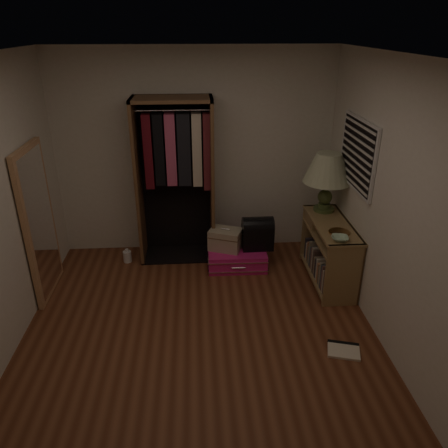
{
  "coord_description": "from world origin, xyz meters",
  "views": [
    {
      "loc": [
        0.0,
        -3.41,
        2.82
      ],
      "look_at": [
        0.3,
        0.95,
        0.8
      ],
      "focal_mm": 35.0,
      "sensor_mm": 36.0,
      "label": 1
    }
  ],
  "objects_px": {
    "floor_mirror": "(39,223)",
    "black_bag": "(258,232)",
    "console_bookshelf": "(328,249)",
    "train_case": "(225,239)",
    "table_lamp": "(328,169)",
    "open_wardrobe": "(176,167)",
    "pink_suitcase": "(237,257)",
    "white_jug": "(127,256)"
  },
  "relations": [
    {
      "from": "pink_suitcase",
      "to": "white_jug",
      "type": "relative_size",
      "value": 4.1
    },
    {
      "from": "pink_suitcase",
      "to": "black_bag",
      "type": "bearing_deg",
      "value": 7.92
    },
    {
      "from": "open_wardrobe",
      "to": "console_bookshelf",
      "type": "bearing_deg",
      "value": -22.45
    },
    {
      "from": "train_case",
      "to": "black_bag",
      "type": "height_order",
      "value": "black_bag"
    },
    {
      "from": "floor_mirror",
      "to": "pink_suitcase",
      "type": "xyz_separation_m",
      "value": [
        2.2,
        0.42,
        -0.74
      ]
    },
    {
      "from": "black_bag",
      "to": "pink_suitcase",
      "type": "bearing_deg",
      "value": -173.75
    },
    {
      "from": "black_bag",
      "to": "table_lamp",
      "type": "xyz_separation_m",
      "value": [
        0.78,
        -0.08,
        0.83
      ]
    },
    {
      "from": "floor_mirror",
      "to": "black_bag",
      "type": "xyz_separation_m",
      "value": [
        2.46,
        0.45,
        -0.41
      ]
    },
    {
      "from": "black_bag",
      "to": "white_jug",
      "type": "relative_size",
      "value": 2.28
    },
    {
      "from": "open_wardrobe",
      "to": "white_jug",
      "type": "height_order",
      "value": "open_wardrobe"
    },
    {
      "from": "train_case",
      "to": "white_jug",
      "type": "xyz_separation_m",
      "value": [
        -1.26,
        0.16,
        -0.28
      ]
    },
    {
      "from": "black_bag",
      "to": "white_jug",
      "type": "xyz_separation_m",
      "value": [
        -1.66,
        0.15,
        -0.36
      ]
    },
    {
      "from": "black_bag",
      "to": "open_wardrobe",
      "type": "bearing_deg",
      "value": 161.07
    },
    {
      "from": "train_case",
      "to": "white_jug",
      "type": "relative_size",
      "value": 2.54
    },
    {
      "from": "open_wardrobe",
      "to": "floor_mirror",
      "type": "xyz_separation_m",
      "value": [
        -1.47,
        -0.77,
        -0.36
      ]
    },
    {
      "from": "pink_suitcase",
      "to": "train_case",
      "type": "relative_size",
      "value": 1.62
    },
    {
      "from": "console_bookshelf",
      "to": "black_bag",
      "type": "distance_m",
      "value": 0.88
    },
    {
      "from": "open_wardrobe",
      "to": "black_bag",
      "type": "bearing_deg",
      "value": -18.16
    },
    {
      "from": "train_case",
      "to": "table_lamp",
      "type": "bearing_deg",
      "value": 17.82
    },
    {
      "from": "open_wardrobe",
      "to": "white_jug",
      "type": "distance_m",
      "value": 1.33
    },
    {
      "from": "train_case",
      "to": "table_lamp",
      "type": "distance_m",
      "value": 1.5
    },
    {
      "from": "console_bookshelf",
      "to": "table_lamp",
      "type": "height_order",
      "value": "table_lamp"
    },
    {
      "from": "console_bookshelf",
      "to": "table_lamp",
      "type": "relative_size",
      "value": 1.55
    },
    {
      "from": "pink_suitcase",
      "to": "white_jug",
      "type": "xyz_separation_m",
      "value": [
        -1.4,
        0.18,
        -0.04
      ]
    },
    {
      "from": "console_bookshelf",
      "to": "black_bag",
      "type": "bearing_deg",
      "value": 152.48
    },
    {
      "from": "train_case",
      "to": "black_bag",
      "type": "bearing_deg",
      "value": 22.29
    },
    {
      "from": "train_case",
      "to": "console_bookshelf",
      "type": "bearing_deg",
      "value": 2.82
    },
    {
      "from": "open_wardrobe",
      "to": "train_case",
      "type": "xyz_separation_m",
      "value": [
        0.58,
        -0.33,
        -0.85
      ]
    },
    {
      "from": "console_bookshelf",
      "to": "pink_suitcase",
      "type": "distance_m",
      "value": 1.14
    },
    {
      "from": "console_bookshelf",
      "to": "open_wardrobe",
      "type": "relative_size",
      "value": 0.55
    },
    {
      "from": "pink_suitcase",
      "to": "floor_mirror",
      "type": "bearing_deg",
      "value": -168.37
    },
    {
      "from": "console_bookshelf",
      "to": "train_case",
      "type": "relative_size",
      "value": 2.41
    },
    {
      "from": "open_wardrobe",
      "to": "table_lamp",
      "type": "distance_m",
      "value": 1.82
    },
    {
      "from": "open_wardrobe",
      "to": "train_case",
      "type": "height_order",
      "value": "open_wardrobe"
    },
    {
      "from": "floor_mirror",
      "to": "open_wardrobe",
      "type": "bearing_deg",
      "value": 27.66
    },
    {
      "from": "floor_mirror",
      "to": "pink_suitcase",
      "type": "bearing_deg",
      "value": 10.73
    },
    {
      "from": "black_bag",
      "to": "table_lamp",
      "type": "relative_size",
      "value": 0.58
    },
    {
      "from": "open_wardrobe",
      "to": "floor_mirror",
      "type": "distance_m",
      "value": 1.7
    },
    {
      "from": "white_jug",
      "to": "floor_mirror",
      "type": "bearing_deg",
      "value": -142.9
    },
    {
      "from": "pink_suitcase",
      "to": "white_jug",
      "type": "height_order",
      "value": "pink_suitcase"
    },
    {
      "from": "console_bookshelf",
      "to": "table_lamp",
      "type": "xyz_separation_m",
      "value": [
        0.0,
        0.32,
        0.88
      ]
    },
    {
      "from": "console_bookshelf",
      "to": "open_wardrobe",
      "type": "xyz_separation_m",
      "value": [
        -1.77,
        0.73,
        0.82
      ]
    }
  ]
}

